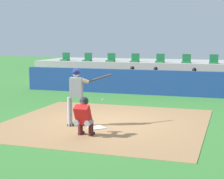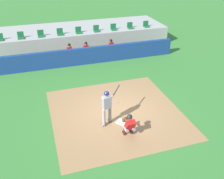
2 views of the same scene
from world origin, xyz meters
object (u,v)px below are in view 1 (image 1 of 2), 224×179
object	(u,v)px
dugout_player_0	(132,78)
batter_at_plate	(77,93)
dugout_player_2	(194,80)
catcher_crouched	(84,115)
stadium_seat_4	(160,60)
stadium_seat_2	(111,59)
stadium_seat_5	(186,60)
home_plate	(97,128)
dugout_player_1	(155,79)
stadium_seat_1	(88,59)
stadium_seat_6	(214,61)
stadium_seat_3	(135,60)
stadium_seat_0	(65,58)

from	to	relation	value
dugout_player_0	batter_at_plate	bearing A→B (deg)	-87.08
dugout_player_0	dugout_player_2	xyz separation A→B (m)	(3.15, 0.00, 0.00)
catcher_crouched	stadium_seat_4	world-z (taller)	stadium_seat_4
stadium_seat_2	stadium_seat_5	bearing A→B (deg)	0.00
catcher_crouched	home_plate	bearing A→B (deg)	89.54
dugout_player_1	stadium_seat_2	world-z (taller)	stadium_seat_2
stadium_seat_1	catcher_crouched	bearing A→B (deg)	-68.83
stadium_seat_5	dugout_player_2	bearing A→B (deg)	-72.96
home_plate	dugout_player_2	distance (m)	8.43
catcher_crouched	stadium_seat_2	distance (m)	11.57
dugout_player_0	dugout_player_1	size ratio (longest dim) A/B	1.00
home_plate	stadium_seat_6	size ratio (longest dim) A/B	0.92
stadium_seat_4	dugout_player_1	bearing A→B (deg)	-86.10
stadium_seat_3	stadium_seat_4	size ratio (longest dim) A/B	1.00
dugout_player_0	dugout_player_2	size ratio (longest dim) A/B	1.00
dugout_player_2	stadium_seat_5	size ratio (longest dim) A/B	2.71
home_plate	batter_at_plate	distance (m)	1.22
stadium_seat_5	stadium_seat_6	size ratio (longest dim) A/B	1.00
dugout_player_1	stadium_seat_6	size ratio (longest dim) A/B	2.71
dugout_player_1	dugout_player_2	xyz separation A→B (m)	(1.93, 0.00, 0.00)
batter_at_plate	dugout_player_2	bearing A→B (deg)	71.16
dugout_player_1	dugout_player_2	distance (m)	1.93
stadium_seat_0	dugout_player_1	bearing A→B (deg)	-18.98
batter_at_plate	dugout_player_0	size ratio (longest dim) A/B	1.39
dugout_player_0	stadium_seat_1	bearing A→B (deg)	147.93
batter_at_plate	catcher_crouched	size ratio (longest dim) A/B	0.96
dugout_player_1	dugout_player_2	world-z (taller)	same
stadium_seat_0	stadium_seat_3	bearing A→B (deg)	0.00
stadium_seat_1	stadium_seat_2	size ratio (longest dim) A/B	1.00
dugout_player_0	stadium_seat_5	size ratio (longest dim) A/B	2.71
dugout_player_0	stadium_seat_0	xyz separation A→B (m)	(-4.69, 2.03, 0.86)
catcher_crouched	stadium_seat_4	distance (m)	11.21
catcher_crouched	dugout_player_1	size ratio (longest dim) A/B	1.45
catcher_crouched	stadium_seat_1	size ratio (longest dim) A/B	3.91
stadium_seat_2	stadium_seat_3	size ratio (longest dim) A/B	1.00
catcher_crouched	stadium_seat_3	xyz separation A→B (m)	(-1.44, 11.17, 0.93)
stadium_seat_0	dugout_player_2	bearing A→B (deg)	-14.54
home_plate	stadium_seat_4	world-z (taller)	stadium_seat_4
catcher_crouched	stadium_seat_1	bearing A→B (deg)	111.17
dugout_player_2	stadium_seat_2	size ratio (longest dim) A/B	2.71
dugout_player_0	stadium_seat_3	xyz separation A→B (m)	(-0.36, 2.03, 0.86)
batter_at_plate	stadium_seat_0	xyz separation A→B (m)	(-5.10, 10.08, 0.50)
stadium_seat_6	batter_at_plate	bearing A→B (deg)	-109.48
stadium_seat_4	stadium_seat_1	bearing A→B (deg)	180.00
stadium_seat_2	stadium_seat_4	xyz separation A→B (m)	(2.89, 0.00, 0.00)
catcher_crouched	stadium_seat_6	size ratio (longest dim) A/B	3.91
stadium_seat_4	stadium_seat_6	size ratio (longest dim) A/B	1.00
dugout_player_1	stadium_seat_2	distance (m)	3.75
home_plate	batter_at_plate	xyz separation A→B (m)	(-0.68, 0.10, 1.01)
dugout_player_2	stadium_seat_0	world-z (taller)	stadium_seat_0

